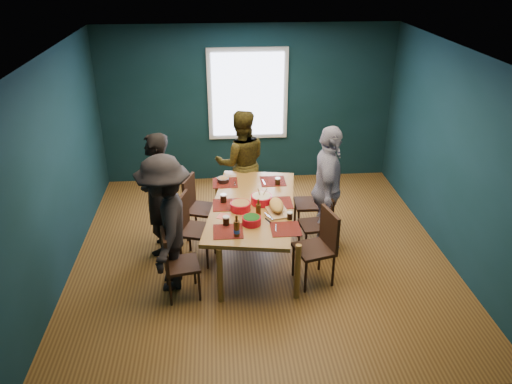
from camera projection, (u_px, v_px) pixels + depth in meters
room at (259, 153)px, 6.52m from camera, size 5.01×5.01×2.71m
dining_table at (253, 209)px, 6.51m from camera, size 1.36×2.21×0.79m
chair_left_far at (196, 203)px, 7.05m from camera, size 0.52×0.52×0.92m
chair_left_mid at (190, 224)px, 6.51m from camera, size 0.52×0.52×0.93m
chair_left_near at (174, 260)px, 5.81m from camera, size 0.46×0.46×0.88m
chair_right_far at (316, 198)px, 7.18m from camera, size 0.42×0.42×0.92m
chair_right_mid at (321, 219)px, 6.72m from camera, size 0.42×0.42×0.84m
chair_right_near at (321, 241)px, 6.09m from camera, size 0.53×0.53×0.96m
person_far_left at (157, 194)px, 6.59m from camera, size 0.44×0.64×1.70m
person_back at (241, 163)px, 7.60m from camera, size 0.84×0.68×1.66m
person_right at (327, 189)px, 6.65m from camera, size 0.61×1.09×1.76m
person_near_left at (166, 224)px, 5.87m from camera, size 0.65×1.12×1.72m
bowl_salad at (240, 206)px, 6.31m from camera, size 0.26×0.26×0.11m
bowl_dumpling at (261, 199)px, 6.47m from camera, size 0.28×0.28×0.26m
bowl_herbs at (252, 220)px, 5.99m from camera, size 0.23×0.23×0.10m
cutting_board at (276, 206)px, 6.30m from camera, size 0.34×0.61×0.13m
small_bowl at (223, 180)px, 7.06m from camera, size 0.17×0.17×0.07m
beer_bottle_a at (237, 229)px, 5.72m from camera, size 0.07×0.07×0.27m
beer_bottle_b at (258, 210)px, 6.13m from camera, size 0.06×0.06×0.25m
cola_glass_a at (226, 220)px, 5.96m from camera, size 0.08×0.08×0.12m
cola_glass_b at (290, 215)px, 6.10m from camera, size 0.07×0.07×0.10m
cola_glass_c at (278, 181)px, 6.98m from camera, size 0.08×0.08×0.11m
cola_glass_d at (223, 198)px, 6.49m from camera, size 0.08×0.08×0.12m
napkin_a at (278, 202)px, 6.53m from camera, size 0.17×0.17×0.00m
napkin_b at (224, 216)px, 6.18m from camera, size 0.19×0.19×0.00m
napkin_c at (285, 228)px, 5.93m from camera, size 0.21×0.21×0.00m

